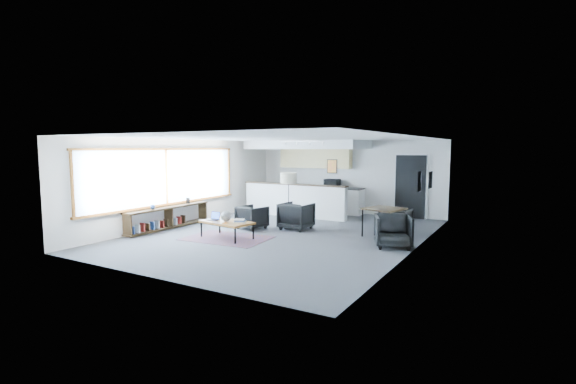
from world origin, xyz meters
The scene contains 21 objects.
room centered at (0.00, 0.00, 1.30)m, with size 7.02×9.02×2.62m.
window centered at (-3.46, -0.90, 1.46)m, with size 0.10×5.95×1.66m.
console centered at (-3.30, -1.05, 0.33)m, with size 0.35×3.00×0.80m.
kitchenette centered at (-1.20, 3.71, 1.38)m, with size 4.20×1.96×2.60m.
doorway centered at (2.30, 4.42, 1.07)m, with size 1.10×0.12×2.15m.
track_light centered at (-0.59, 2.20, 2.53)m, with size 1.60×0.07×0.15m.
wall_art_lower centered at (3.47, 0.40, 1.55)m, with size 0.03×0.38×0.48m.
wall_art_upper centered at (3.47, 1.70, 1.50)m, with size 0.03×0.34×0.44m.
kilim_rug centered at (-0.99, -1.22, 0.01)m, with size 2.24×1.62×0.01m.
coffee_table centered at (-0.99, -1.22, 0.42)m, with size 1.47×0.94×0.45m.
laptop centered at (-1.41, -1.21, 0.51)m, with size 0.30×0.25×0.21m.
ceramic_pot centered at (-0.98, -1.25, 0.59)m, with size 0.28×0.28×0.28m.
book_stack centered at (-0.59, -1.19, 0.49)m, with size 0.35×0.32×0.09m.
coaster centered at (-0.86, -1.46, 0.45)m, with size 0.11×0.11×0.01m.
armchair_left centered at (-1.18, 0.19, 0.37)m, with size 0.72×0.67×0.74m, color black.
armchair_right centered at (-0.04, 0.77, 0.43)m, with size 0.83×0.77×0.85m, color black.
floor_lamp centered at (-0.30, 0.77, 1.41)m, with size 0.52×0.52×1.62m.
dining_table centered at (2.44, 1.07, 0.69)m, with size 1.09×1.09×0.76m.
dining_chair_near centered at (3.00, 0.00, 0.36)m, with size 0.70×0.66×0.72m, color black.
dining_chair_far centered at (2.60, 1.66, 0.32)m, with size 0.63×0.59×0.65m, color black.
microwave centered at (-0.44, 4.15, 1.11)m, with size 0.53×0.29×0.36m, color black.
Camera 1 is at (5.71, -9.60, 2.33)m, focal length 26.00 mm.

